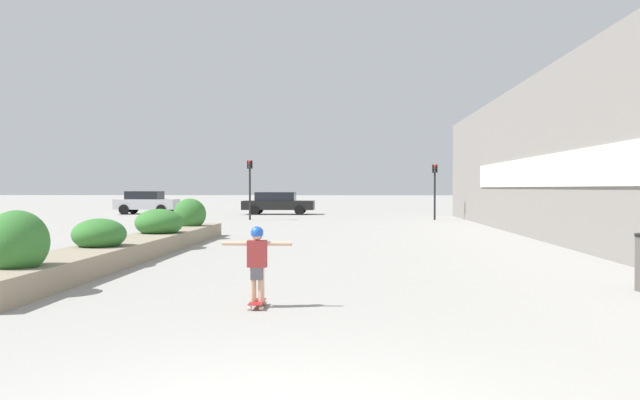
% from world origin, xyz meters
% --- Properties ---
extents(building_wall_right, '(0.67, 42.28, 5.72)m').
position_xyz_m(building_wall_right, '(7.23, 14.29, 2.86)').
color(building_wall_right, gray).
rests_on(building_wall_right, ground_plane).
extents(planter_box, '(1.41, 14.81, 1.41)m').
position_xyz_m(planter_box, '(-5.01, 11.51, 0.43)').
color(planter_box, gray).
rests_on(planter_box, ground_plane).
extents(skateboard, '(0.24, 0.57, 0.09)m').
position_xyz_m(skateboard, '(-0.75, 4.80, 0.07)').
color(skateboard, maroon).
rests_on(skateboard, ground_plane).
extents(skateboarder, '(1.04, 0.19, 1.11)m').
position_xyz_m(skateboarder, '(-0.75, 4.80, 0.77)').
color(skateboarder, tan).
rests_on(skateboarder, skateboard).
extents(car_leftmost, '(4.09, 1.99, 1.56)m').
position_xyz_m(car_leftmost, '(-13.45, 37.38, 0.82)').
color(car_leftmost, '#BCBCC1').
rests_on(car_leftmost, ground_plane).
extents(car_center_left, '(4.42, 1.96, 1.49)m').
position_xyz_m(car_center_left, '(14.89, 36.99, 0.79)').
color(car_center_left, slate).
rests_on(car_center_left, ground_plane).
extents(car_center_right, '(4.79, 2.01, 1.50)m').
position_xyz_m(car_center_right, '(-4.46, 37.51, 0.79)').
color(car_center_right, black).
rests_on(car_center_right, ground_plane).
extents(traffic_light_left, '(0.28, 0.30, 3.31)m').
position_xyz_m(traffic_light_left, '(-5.12, 30.09, 2.27)').
color(traffic_light_left, black).
rests_on(traffic_light_left, ground_plane).
extents(traffic_light_right, '(0.28, 0.30, 3.09)m').
position_xyz_m(traffic_light_right, '(5.19, 30.68, 2.13)').
color(traffic_light_right, black).
rests_on(traffic_light_right, ground_plane).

